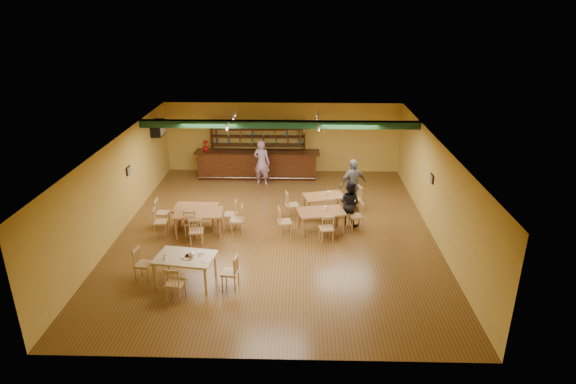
{
  "coord_description": "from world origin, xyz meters",
  "views": [
    {
      "loc": [
        0.76,
        -14.14,
        7.04
      ],
      "look_at": [
        0.37,
        0.6,
        1.15
      ],
      "focal_mm": 30.27,
      "sensor_mm": 36.0,
      "label": 1
    }
  ],
  "objects_px": {
    "bar_counter": "(257,164)",
    "dining_table_a": "(197,217)",
    "dining_table_d": "(321,221)",
    "dining_table_b": "(324,205)",
    "dining_table_c": "(199,223)",
    "near_table": "(186,270)",
    "patron_bar": "(262,162)",
    "patron_right_a": "(350,203)"
  },
  "relations": [
    {
      "from": "dining_table_b",
      "to": "dining_table_c",
      "type": "distance_m",
      "value": 4.38
    },
    {
      "from": "dining_table_a",
      "to": "near_table",
      "type": "xyz_separation_m",
      "value": [
        0.43,
        -3.46,
        0.05
      ]
    },
    {
      "from": "dining_table_c",
      "to": "dining_table_d",
      "type": "height_order",
      "value": "dining_table_c"
    },
    {
      "from": "bar_counter",
      "to": "dining_table_d",
      "type": "relative_size",
      "value": 3.53
    },
    {
      "from": "bar_counter",
      "to": "dining_table_d",
      "type": "distance_m",
      "value": 5.68
    },
    {
      "from": "dining_table_b",
      "to": "near_table",
      "type": "distance_m",
      "value": 5.94
    },
    {
      "from": "dining_table_b",
      "to": "patron_bar",
      "type": "distance_m",
      "value": 3.79
    },
    {
      "from": "dining_table_a",
      "to": "dining_table_b",
      "type": "xyz_separation_m",
      "value": [
        4.25,
        1.1,
        -0.0
      ]
    },
    {
      "from": "dining_table_a",
      "to": "patron_bar",
      "type": "relative_size",
      "value": 0.75
    },
    {
      "from": "patron_right_a",
      "to": "dining_table_d",
      "type": "bearing_deg",
      "value": 65.26
    },
    {
      "from": "dining_table_c",
      "to": "patron_bar",
      "type": "distance_m",
      "value": 4.87
    },
    {
      "from": "near_table",
      "to": "dining_table_a",
      "type": "bearing_deg",
      "value": 105.76
    },
    {
      "from": "patron_right_a",
      "to": "dining_table_a",
      "type": "bearing_deg",
      "value": 37.07
    },
    {
      "from": "dining_table_b",
      "to": "near_table",
      "type": "bearing_deg",
      "value": -144.41
    },
    {
      "from": "bar_counter",
      "to": "dining_table_c",
      "type": "bearing_deg",
      "value": -104.77
    },
    {
      "from": "bar_counter",
      "to": "dining_table_b",
      "type": "height_order",
      "value": "bar_counter"
    },
    {
      "from": "near_table",
      "to": "patron_bar",
      "type": "height_order",
      "value": "patron_bar"
    },
    {
      "from": "patron_bar",
      "to": "patron_right_a",
      "type": "height_order",
      "value": "patron_bar"
    },
    {
      "from": "dining_table_b",
      "to": "dining_table_d",
      "type": "height_order",
      "value": "dining_table_d"
    },
    {
      "from": "bar_counter",
      "to": "dining_table_a",
      "type": "xyz_separation_m",
      "value": [
        -1.61,
        -4.81,
        -0.22
      ]
    },
    {
      "from": "patron_bar",
      "to": "dining_table_a",
      "type": "bearing_deg",
      "value": 82.4
    },
    {
      "from": "dining_table_c",
      "to": "dining_table_d",
      "type": "bearing_deg",
      "value": -1.15
    },
    {
      "from": "dining_table_a",
      "to": "dining_table_d",
      "type": "relative_size",
      "value": 0.95
    },
    {
      "from": "bar_counter",
      "to": "near_table",
      "type": "relative_size",
      "value": 3.45
    },
    {
      "from": "dining_table_c",
      "to": "dining_table_d",
      "type": "xyz_separation_m",
      "value": [
        3.89,
        0.26,
        -0.01
      ]
    },
    {
      "from": "dining_table_c",
      "to": "near_table",
      "type": "height_order",
      "value": "near_table"
    },
    {
      "from": "dining_table_b",
      "to": "dining_table_c",
      "type": "bearing_deg",
      "value": -172.34
    },
    {
      "from": "bar_counter",
      "to": "patron_bar",
      "type": "bearing_deg",
      "value": -72.9
    },
    {
      "from": "patron_bar",
      "to": "dining_table_c",
      "type": "bearing_deg",
      "value": 87.24
    },
    {
      "from": "dining_table_b",
      "to": "dining_table_c",
      "type": "xyz_separation_m",
      "value": [
        -4.05,
        -1.65,
        0.03
      ]
    },
    {
      "from": "dining_table_c",
      "to": "patron_right_a",
      "type": "bearing_deg",
      "value": 4.96
    },
    {
      "from": "dining_table_b",
      "to": "dining_table_c",
      "type": "height_order",
      "value": "dining_table_c"
    },
    {
      "from": "dining_table_b",
      "to": "dining_table_d",
      "type": "bearing_deg",
      "value": -111.01
    },
    {
      "from": "bar_counter",
      "to": "dining_table_b",
      "type": "relative_size",
      "value": 3.73
    },
    {
      "from": "near_table",
      "to": "bar_counter",
      "type": "bearing_deg",
      "value": 90.56
    },
    {
      "from": "bar_counter",
      "to": "patron_right_a",
      "type": "distance_m",
      "value": 5.68
    },
    {
      "from": "bar_counter",
      "to": "dining_table_b",
      "type": "xyz_separation_m",
      "value": [
        2.64,
        -3.72,
        -0.22
      ]
    },
    {
      "from": "dining_table_a",
      "to": "bar_counter",
      "type": "bearing_deg",
      "value": 73.11
    },
    {
      "from": "dining_table_b",
      "to": "patron_bar",
      "type": "relative_size",
      "value": 0.75
    },
    {
      "from": "dining_table_a",
      "to": "dining_table_b",
      "type": "relative_size",
      "value": 1.01
    },
    {
      "from": "dining_table_a",
      "to": "dining_table_d",
      "type": "bearing_deg",
      "value": -2.5
    },
    {
      "from": "dining_table_c",
      "to": "bar_counter",
      "type": "bearing_deg",
      "value": 70.27
    }
  ]
}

